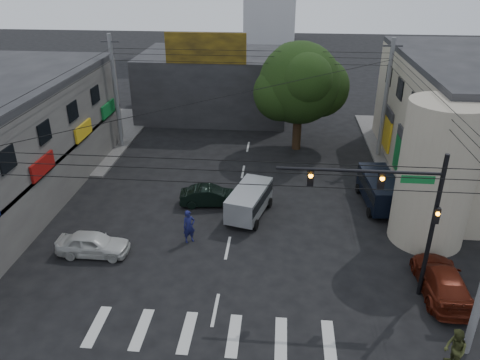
# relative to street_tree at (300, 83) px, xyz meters

# --- Properties ---
(ground) EXTENTS (160.00, 160.00, 0.00)m
(ground) POSITION_rel_street_tree_xyz_m (-4.00, -17.00, -5.47)
(ground) COLOR black
(ground) RESTS_ON ground
(sidewalk_far_left) EXTENTS (16.00, 16.00, 0.15)m
(sidewalk_far_left) POSITION_rel_street_tree_xyz_m (-22.00, 1.00, -5.40)
(sidewalk_far_left) COLOR #514F4C
(sidewalk_far_left) RESTS_ON ground
(sidewalk_far_right) EXTENTS (16.00, 16.00, 0.15)m
(sidewalk_far_right) POSITION_rel_street_tree_xyz_m (14.00, 1.00, -5.40)
(sidewalk_far_right) COLOR #514F4C
(sidewalk_far_right) RESTS_ON ground
(corner_column) EXTENTS (4.00, 4.00, 8.00)m
(corner_column) POSITION_rel_street_tree_xyz_m (7.00, -13.00, -1.47)
(corner_column) COLOR #A1957F
(corner_column) RESTS_ON ground
(building_far) EXTENTS (14.00, 10.00, 6.00)m
(building_far) POSITION_rel_street_tree_xyz_m (-8.00, 9.00, -2.47)
(building_far) COLOR #232326
(building_far) RESTS_ON ground
(billboard) EXTENTS (7.00, 0.30, 2.60)m
(billboard) POSITION_rel_street_tree_xyz_m (-8.00, 4.10, 1.83)
(billboard) COLOR olive
(billboard) RESTS_ON building_far
(street_tree) EXTENTS (6.40, 6.40, 8.70)m
(street_tree) POSITION_rel_street_tree_xyz_m (0.00, 0.00, 0.00)
(street_tree) COLOR black
(street_tree) RESTS_ON ground
(traffic_gantry) EXTENTS (7.10, 0.35, 7.20)m
(traffic_gantry) POSITION_rel_street_tree_xyz_m (3.82, -18.00, -0.64)
(traffic_gantry) COLOR black
(traffic_gantry) RESTS_ON ground
(utility_pole_far_left) EXTENTS (0.32, 0.32, 9.20)m
(utility_pole_far_left) POSITION_rel_street_tree_xyz_m (-14.50, -1.00, -0.87)
(utility_pole_far_left) COLOR #59595B
(utility_pole_far_left) RESTS_ON ground
(utility_pole_far_right) EXTENTS (0.32, 0.32, 9.20)m
(utility_pole_far_right) POSITION_rel_street_tree_xyz_m (6.50, -1.00, -0.87)
(utility_pole_far_right) COLOR #59595B
(utility_pole_far_right) RESTS_ON ground
(dark_sedan) EXTENTS (2.20, 4.12, 1.26)m
(dark_sedan) POSITION_rel_street_tree_xyz_m (-5.68, -10.20, -4.85)
(dark_sedan) COLOR black
(dark_sedan) RESTS_ON ground
(white_compact) EXTENTS (1.57, 3.85, 1.31)m
(white_compact) POSITION_rel_street_tree_xyz_m (-11.09, -16.23, -4.82)
(white_compact) COLOR beige
(white_compact) RESTS_ON ground
(maroon_sedan) EXTENTS (2.00, 4.90, 1.42)m
(maroon_sedan) POSITION_rel_street_tree_xyz_m (6.50, -17.84, -4.76)
(maroon_sedan) COLOR #4D160B
(maroon_sedan) RESTS_ON ground
(silver_minivan) EXTENTS (5.05, 3.79, 1.80)m
(silver_minivan) POSITION_rel_street_tree_xyz_m (-3.08, -11.35, -4.57)
(silver_minivan) COLOR gray
(silver_minivan) RESTS_ON ground
(navy_van) EXTENTS (5.08, 2.56, 1.92)m
(navy_van) POSITION_rel_street_tree_xyz_m (5.07, -9.22, -4.51)
(navy_van) COLOR black
(navy_van) RESTS_ON ground
(traffic_officer) EXTENTS (1.13, 1.11, 1.94)m
(traffic_officer) POSITION_rel_street_tree_xyz_m (-6.21, -14.54, -4.50)
(traffic_officer) COLOR #141646
(traffic_officer) RESTS_ON ground
(pedestrian_olive) EXTENTS (1.14, 1.00, 1.88)m
(pedestrian_olive) POSITION_rel_street_tree_xyz_m (5.62, -22.46, -4.53)
(pedestrian_olive) COLOR #363A1B
(pedestrian_olive) RESTS_ON ground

